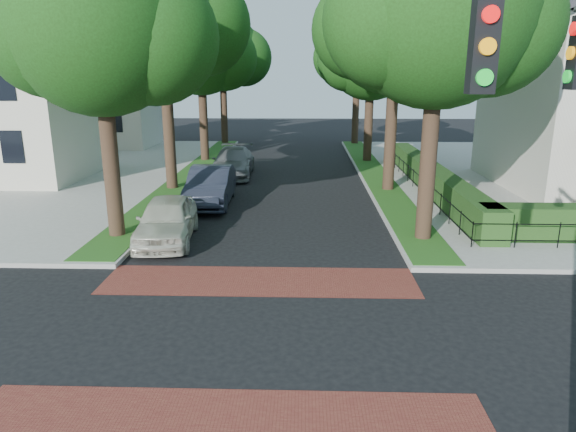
# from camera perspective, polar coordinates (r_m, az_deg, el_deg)

# --- Properties ---
(ground) EXTENTS (120.00, 120.00, 0.00)m
(ground) POSITION_cam_1_polar(r_m,az_deg,el_deg) (12.08, -4.48, -13.08)
(ground) COLOR black
(ground) RESTS_ON ground
(crosswalk_far) EXTENTS (9.00, 2.20, 0.01)m
(crosswalk_far) POSITION_cam_1_polar(r_m,az_deg,el_deg) (14.95, -3.16, -7.21)
(crosswalk_far) COLOR maroon
(crosswalk_far) RESTS_ON ground
(crosswalk_near) EXTENTS (9.00, 2.20, 0.01)m
(crosswalk_near) POSITION_cam_1_polar(r_m,az_deg,el_deg) (9.41, -6.73, -22.36)
(crosswalk_near) COLOR maroon
(crosswalk_near) RESTS_ON ground
(grass_strip_ne) EXTENTS (1.60, 29.80, 0.02)m
(grass_strip_ne) POSITION_cam_1_polar(r_m,az_deg,el_deg) (30.45, 9.64, 4.64)
(grass_strip_ne) COLOR #244C15
(grass_strip_ne) RESTS_ON sidewalk_ne
(grass_strip_nw) EXTENTS (1.60, 29.80, 0.02)m
(grass_strip_nw) POSITION_cam_1_polar(r_m,az_deg,el_deg) (30.89, -10.69, 4.75)
(grass_strip_nw) COLOR #244C15
(grass_strip_nw) RESTS_ON sidewalk_nw
(tree_right_near) EXTENTS (7.75, 6.67, 10.66)m
(tree_right_near) POSITION_cam_1_polar(r_m,az_deg,el_deg) (18.40, 16.59, 20.68)
(tree_right_near) COLOR black
(tree_right_near) RESTS_ON sidewalk_ne
(tree_right_mid) EXTENTS (8.25, 7.09, 11.22)m
(tree_right_mid) POSITION_cam_1_polar(r_m,az_deg,el_deg) (26.25, 12.11, 20.01)
(tree_right_mid) COLOR black
(tree_right_mid) RESTS_ON sidewalk_ne
(tree_right_far) EXTENTS (7.25, 6.23, 9.74)m
(tree_right_far) POSITION_cam_1_polar(r_m,az_deg,el_deg) (35.05, 9.36, 17.14)
(tree_right_far) COLOR black
(tree_right_far) RESTS_ON sidewalk_ne
(tree_right_back) EXTENTS (7.50, 6.45, 10.20)m
(tree_right_back) POSITION_cam_1_polar(r_m,az_deg,el_deg) (44.01, 7.84, 17.28)
(tree_right_back) COLOR black
(tree_right_back) RESTS_ON sidewalk_ne
(tree_left_near) EXTENTS (7.50, 6.45, 10.20)m
(tree_left_near) POSITION_cam_1_polar(r_m,az_deg,el_deg) (19.03, -19.78, 19.14)
(tree_left_near) COLOR black
(tree_left_near) RESTS_ON sidewalk_nw
(tree_left_mid) EXTENTS (8.00, 6.88, 11.48)m
(tree_left_mid) POSITION_cam_1_polar(r_m,az_deg,el_deg) (26.75, -13.45, 20.61)
(tree_left_mid) COLOR black
(tree_left_mid) RESTS_ON sidewalk_nw
(tree_left_far) EXTENTS (7.00, 6.02, 9.86)m
(tree_left_far) POSITION_cam_1_polar(r_m,az_deg,el_deg) (35.42, -9.46, 17.46)
(tree_left_far) COLOR black
(tree_left_far) RESTS_ON sidewalk_nw
(tree_left_back) EXTENTS (7.75, 6.66, 10.44)m
(tree_left_back) POSITION_cam_1_polar(r_m,az_deg,el_deg) (44.31, -7.14, 17.48)
(tree_left_back) COLOR black
(tree_left_back) RESTS_ON sidewalk_nw
(hedge_main_road) EXTENTS (1.00, 18.00, 1.20)m
(hedge_main_road) POSITION_cam_1_polar(r_m,az_deg,el_deg) (26.82, 15.74, 4.11)
(hedge_main_road) COLOR #1B4216
(hedge_main_road) RESTS_ON sidewalk_ne
(fence_main_road) EXTENTS (0.06, 18.00, 0.90)m
(fence_main_road) POSITION_cam_1_polar(r_m,az_deg,el_deg) (26.66, 14.04, 3.84)
(fence_main_road) COLOR black
(fence_main_road) RESTS_ON sidewalk_ne
(house_left_near) EXTENTS (10.00, 9.00, 10.14)m
(house_left_near) POSITION_cam_1_polar(r_m,az_deg,el_deg) (33.10, -29.31, 12.30)
(house_left_near) COLOR beige
(house_left_near) RESTS_ON sidewalk_nw
(house_left_far) EXTENTS (10.00, 9.00, 10.14)m
(house_left_far) POSITION_cam_1_polar(r_m,az_deg,el_deg) (45.72, -20.26, 13.64)
(house_left_far) COLOR beige
(house_left_far) RESTS_ON sidewalk_nw
(parked_car_front) EXTENTS (2.33, 4.83, 1.59)m
(parked_car_front) POSITION_cam_1_polar(r_m,az_deg,el_deg) (18.66, -13.33, -0.40)
(parked_car_front) COLOR beige
(parked_car_front) RESTS_ON ground
(parked_car_middle) EXTENTS (2.00, 5.28, 1.72)m
(parked_car_middle) POSITION_cam_1_polar(r_m,az_deg,el_deg) (23.63, -8.60, 3.31)
(parked_car_middle) COLOR #202431
(parked_car_middle) RESTS_ON ground
(parked_car_rear) EXTENTS (2.44, 5.66, 1.62)m
(parked_car_rear) POSITION_cam_1_polar(r_m,az_deg,el_deg) (30.28, -6.14, 5.97)
(parked_car_rear) COLOR slate
(parked_car_rear) RESTS_ON ground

